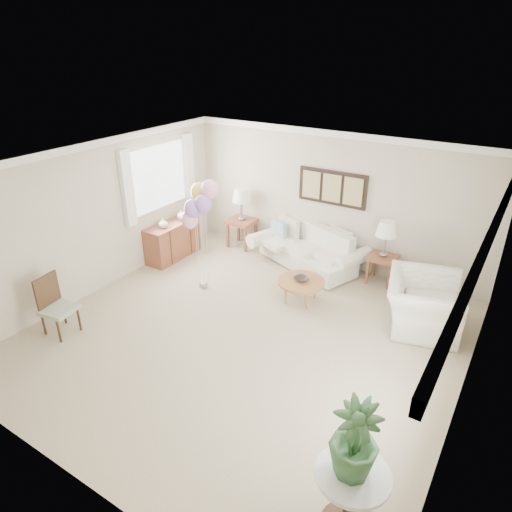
{
  "coord_description": "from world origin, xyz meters",
  "views": [
    {
      "loc": [
        3.19,
        -4.74,
        4.1
      ],
      "look_at": [
        -0.19,
        0.6,
        1.05
      ],
      "focal_mm": 32.0,
      "sensor_mm": 36.0,
      "label": 1
    }
  ],
  "objects_px": {
    "sofa": "(308,250)",
    "balloon_cluster": "(199,203)",
    "armchair": "(423,304)",
    "accent_chair": "(55,304)",
    "coffee_table": "(301,282)"
  },
  "relations": [
    {
      "from": "coffee_table",
      "to": "armchair",
      "type": "relative_size",
      "value": 0.65
    },
    {
      "from": "sofa",
      "to": "balloon_cluster",
      "type": "distance_m",
      "value": 2.53
    },
    {
      "from": "coffee_table",
      "to": "sofa",
      "type": "bearing_deg",
      "value": 111.33
    },
    {
      "from": "accent_chair",
      "to": "sofa",
      "type": "bearing_deg",
      "value": 61.47
    },
    {
      "from": "coffee_table",
      "to": "armchair",
      "type": "height_order",
      "value": "armchair"
    },
    {
      "from": "coffee_table",
      "to": "armchair",
      "type": "xyz_separation_m",
      "value": [
        1.92,
        0.35,
        0.03
      ]
    },
    {
      "from": "balloon_cluster",
      "to": "armchair",
      "type": "bearing_deg",
      "value": 13.52
    },
    {
      "from": "armchair",
      "to": "balloon_cluster",
      "type": "relative_size",
      "value": 0.61
    },
    {
      "from": "accent_chair",
      "to": "coffee_table",
      "type": "bearing_deg",
      "value": 45.38
    },
    {
      "from": "armchair",
      "to": "accent_chair",
      "type": "height_order",
      "value": "accent_chair"
    },
    {
      "from": "armchair",
      "to": "sofa",
      "type": "bearing_deg",
      "value": 54.69
    },
    {
      "from": "sofa",
      "to": "accent_chair",
      "type": "height_order",
      "value": "accent_chair"
    },
    {
      "from": "sofa",
      "to": "armchair",
      "type": "bearing_deg",
      "value": -21.66
    },
    {
      "from": "armchair",
      "to": "accent_chair",
      "type": "xyz_separation_m",
      "value": [
        -4.64,
        -3.1,
        0.08
      ]
    },
    {
      "from": "coffee_table",
      "to": "accent_chair",
      "type": "bearing_deg",
      "value": -134.62
    }
  ]
}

